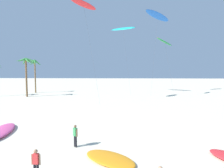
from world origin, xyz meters
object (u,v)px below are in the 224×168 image
palm_tree_2 (35,66)px  grounded_kite_0 (110,158)px  flying_kite_0 (123,29)px  flying_kite_2 (83,4)px  flying_kite_4 (164,42)px  grounded_kite_2 (1,131)px  flying_kite_1 (157,16)px  person_near_left (75,135)px  palm_tree_1 (26,65)px  person_foreground_walker (36,163)px

palm_tree_2 → grounded_kite_0: bearing=-57.7°
flying_kite_0 → flying_kite_2: 15.39m
flying_kite_4 → grounded_kite_2: size_ratio=2.53×
flying_kite_1 → flying_kite_2: size_ratio=1.16×
flying_kite_0 → grounded_kite_0: 39.27m
flying_kite_0 → flying_kite_1: 10.09m
flying_kite_0 → grounded_kite_2: (-11.78, -30.98, -16.63)m
person_near_left → grounded_kite_2: bearing=161.5°
person_near_left → flying_kite_2: bearing=99.7°
flying_kite_1 → grounded_kite_0: flying_kite_1 is taller
palm_tree_2 → grounded_kite_2: (11.83, -30.83, -7.14)m
grounded_kite_2 → palm_tree_2: bearing=111.0°
palm_tree_2 → flying_kite_1: 35.41m
palm_tree_1 → flying_kite_2: size_ratio=0.47×
flying_kite_4 → person_foreground_walker: size_ratio=8.26×
palm_tree_2 → person_foreground_walker: size_ratio=5.35×
palm_tree_2 → person_near_left: 39.26m
flying_kite_1 → person_foreground_walker: flying_kite_1 is taller
flying_kite_4 → person_near_left: size_ratio=8.03×
flying_kite_0 → flying_kite_1: flying_kite_1 is taller
flying_kite_2 → grounded_kite_0: (6.21, -22.13, -18.09)m
flying_kite_2 → flying_kite_4: size_ratio=1.37×
palm_tree_2 → flying_kite_4: (33.27, -4.11, 5.38)m
grounded_kite_0 → person_foreground_walker: (-3.81, -2.25, 0.80)m
grounded_kite_0 → person_foreground_walker: person_foreground_walker is taller
palm_tree_2 → flying_kite_4: 33.95m
grounded_kite_0 → grounded_kite_2: bearing=156.7°
flying_kite_2 → person_near_left: flying_kite_2 is taller
palm_tree_1 → grounded_kite_2: (10.25, -23.63, -7.14)m
palm_tree_2 → grounded_kite_0: (22.34, -35.36, -7.22)m
palm_tree_1 → flying_kite_0: flying_kite_0 is taller
flying_kite_1 → flying_kite_4: flying_kite_1 is taller
palm_tree_2 → grounded_kite_0: palm_tree_2 is taller
palm_tree_1 → flying_kite_2: (14.55, -6.03, 10.87)m
flying_kite_0 → palm_tree_1: bearing=-161.5°
palm_tree_2 → flying_kite_2: flying_kite_2 is taller
flying_kite_2 → person_near_left: size_ratio=11.00×
flying_kite_0 → person_foreground_walker: flying_kite_0 is taller
flying_kite_4 → grounded_kite_0: 35.43m
flying_kite_1 → person_near_left: bearing=-110.4°
palm_tree_1 → grounded_kite_0: bearing=-53.6°
flying_kite_4 → palm_tree_1: bearing=-174.4°
flying_kite_1 → grounded_kite_0: bearing=-105.6°
palm_tree_1 → flying_kite_4: flying_kite_4 is taller
grounded_kite_0 → person_near_left: 3.47m
palm_tree_2 → flying_kite_4: size_ratio=0.65×
palm_tree_2 → palm_tree_1: bearing=-77.7°
palm_tree_1 → palm_tree_2: bearing=102.3°
flying_kite_4 → flying_kite_0: bearing=156.2°
person_near_left → palm_tree_1: bearing=124.5°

